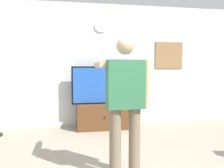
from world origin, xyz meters
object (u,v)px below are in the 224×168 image
Objects in this scene: tv_stand at (103,116)px; framed_picture at (169,55)px; television at (102,85)px; person_standing_nearer_lamp at (125,98)px; wall_clock at (101,26)px.

framed_picture is at bearing 10.38° from tv_stand.
television is 2.29m from person_standing_nearer_lamp.
wall_clock is 0.17× the size of person_standing_nearer_lamp.
person_standing_nearer_lamp reaches higher than tv_stand.
framed_picture is at bearing 56.54° from person_standing_nearer_lamp.
tv_stand is 1.66× the size of framed_picture.
person_standing_nearer_lamp is at bearing -91.64° from television.
tv_stand is 1.97m from wall_clock.
television is 1.31m from wall_clock.
television is at bearing 88.36° from person_standing_nearer_lamp.
tv_stand is 0.66m from television.
person_standing_nearer_lamp is at bearing -91.48° from wall_clock.
framed_picture is at bearing 0.18° from wall_clock.
person_standing_nearer_lamp is at bearing -123.46° from framed_picture.
wall_clock is 0.42× the size of framed_picture.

